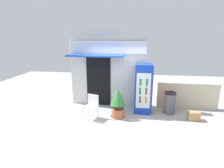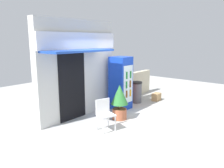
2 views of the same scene
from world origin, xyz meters
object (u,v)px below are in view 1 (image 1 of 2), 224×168
drink_cooler (143,88)px  trash_bin (170,103)px  potted_plant_near_shop (118,101)px  cardboard_box (194,116)px  plastic_chair (92,105)px

drink_cooler → trash_bin: 1.13m
potted_plant_near_shop → trash_bin: bearing=18.2°
potted_plant_near_shop → trash_bin: potted_plant_near_shop is taller
trash_bin → cardboard_box: bearing=-32.2°
cardboard_box → potted_plant_near_shop: bearing=-176.9°
drink_cooler → plastic_chair: size_ratio=2.19×
trash_bin → cardboard_box: trash_bin is taller
drink_cooler → cardboard_box: size_ratio=4.73×
plastic_chair → drink_cooler: bearing=24.4°
drink_cooler → trash_bin: (1.00, -0.01, -0.52)m
plastic_chair → cardboard_box: 3.60m
drink_cooler → plastic_chair: 2.03m
drink_cooler → plastic_chair: (-1.81, -0.82, -0.44)m
trash_bin → cardboard_box: size_ratio=2.11×
potted_plant_near_shop → cardboard_box: 2.70m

